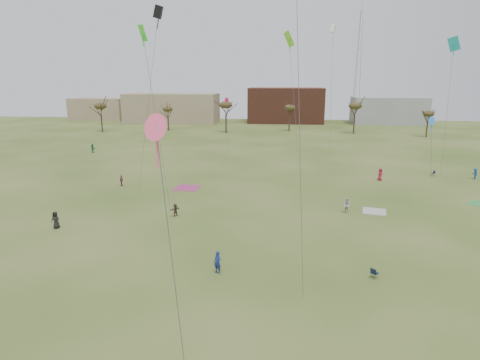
# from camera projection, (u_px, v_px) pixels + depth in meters

# --- Properties ---
(ground) EXTENTS (260.00, 260.00, 0.00)m
(ground) POSITION_uv_depth(u_px,v_px,m) (222.00, 296.00, 28.55)
(ground) COLOR #374F18
(ground) RESTS_ON ground
(flyer_near_right) EXTENTS (0.80, 0.71, 1.83)m
(flyer_near_right) POSITION_uv_depth(u_px,v_px,m) (218.00, 263.00, 31.64)
(flyer_near_right) COLOR navy
(flyer_near_right) RESTS_ON ground
(spectator_fore_c) EXTENTS (1.18, 1.33, 1.46)m
(spectator_fore_c) POSITION_uv_depth(u_px,v_px,m) (175.00, 210.00, 44.94)
(spectator_fore_c) COLOR #513E3A
(spectator_fore_c) RESTS_ON ground
(flyer_mid_a) EXTENTS (0.91, 0.62, 1.82)m
(flyer_mid_a) POSITION_uv_depth(u_px,v_px,m) (56.00, 220.00, 41.21)
(flyer_mid_a) COLOR black
(flyer_mid_a) RESTS_ON ground
(spectator_mid_d) EXTENTS (0.41, 0.95, 1.61)m
(spectator_mid_d) POSITION_uv_depth(u_px,v_px,m) (121.00, 180.00, 57.65)
(spectator_mid_d) COLOR #973F6B
(spectator_mid_d) RESTS_ON ground
(spectator_mid_e) EXTENTS (1.10, 1.08, 1.78)m
(spectator_mid_e) POSITION_uv_depth(u_px,v_px,m) (347.00, 206.00, 45.97)
(spectator_mid_e) COLOR #BEBEBE
(spectator_mid_e) RESTS_ON ground
(flyer_far_a) EXTENTS (1.68, 1.43, 1.82)m
(flyer_far_a) POSITION_uv_depth(u_px,v_px,m) (93.00, 148.00, 83.86)
(flyer_far_a) COLOR #2B8355
(flyer_far_a) RESTS_ON ground
(flyer_far_b) EXTENTS (1.09, 1.02, 1.88)m
(flyer_far_b) POSITION_uv_depth(u_px,v_px,m) (380.00, 174.00, 60.75)
(flyer_far_b) COLOR maroon
(flyer_far_b) RESTS_ON ground
(flyer_far_c) EXTENTS (0.77, 1.20, 1.76)m
(flyer_far_c) POSITION_uv_depth(u_px,v_px,m) (475.00, 174.00, 61.54)
(flyer_far_c) COLOR #1D5385
(flyer_far_c) RESTS_ON ground
(blanket_cream) EXTENTS (3.12, 3.12, 0.03)m
(blanket_cream) POSITION_uv_depth(u_px,v_px,m) (374.00, 211.00, 46.71)
(blanket_cream) COLOR beige
(blanket_cream) RESTS_ON ground
(blanket_plum) EXTENTS (3.66, 3.66, 0.03)m
(blanket_plum) POSITION_uv_depth(u_px,v_px,m) (187.00, 188.00, 56.76)
(blanket_plum) COLOR #AC356E
(blanket_plum) RESTS_ON ground
(camp_chair_center) EXTENTS (0.74, 0.74, 0.87)m
(camp_chair_center) POSITION_uv_depth(u_px,v_px,m) (374.00, 275.00, 31.00)
(camp_chair_center) COLOR #142037
(camp_chair_center) RESTS_ON ground
(camp_chair_right) EXTENTS (0.63, 0.60, 0.87)m
(camp_chair_right) POSITION_uv_depth(u_px,v_px,m) (433.00, 174.00, 63.68)
(camp_chair_right) COLOR #141A37
(camp_chair_right) RESTS_ON ground
(kites_aloft) EXTENTS (67.17, 61.33, 23.52)m
(kites_aloft) POSITION_uv_depth(u_px,v_px,m) (248.00, 41.00, 52.11)
(kites_aloft) COLOR red
(kites_aloft) RESTS_ON ground
(tree_line) EXTENTS (117.44, 49.32, 8.91)m
(tree_line) POSITION_uv_depth(u_px,v_px,m) (256.00, 111.00, 103.39)
(tree_line) COLOR #3A2B1E
(tree_line) RESTS_ON ground
(building_tan) EXTENTS (32.00, 14.00, 10.00)m
(building_tan) POSITION_uv_depth(u_px,v_px,m) (172.00, 108.00, 141.75)
(building_tan) COLOR #937F60
(building_tan) RESTS_ON ground
(building_brick) EXTENTS (26.00, 16.00, 12.00)m
(building_brick) POSITION_uv_depth(u_px,v_px,m) (286.00, 105.00, 142.28)
(building_brick) COLOR brown
(building_brick) RESTS_ON ground
(building_grey) EXTENTS (24.00, 12.00, 9.00)m
(building_grey) POSITION_uv_depth(u_px,v_px,m) (388.00, 111.00, 137.17)
(building_grey) COLOR gray
(building_grey) RESTS_ON ground
(building_tan_west) EXTENTS (20.00, 12.00, 8.00)m
(building_tan_west) POSITION_uv_depth(u_px,v_px,m) (100.00, 109.00, 151.79)
(building_tan_west) COLOR #937F60
(building_tan_west) RESTS_ON ground
(radio_tower) EXTENTS (1.51, 1.72, 41.00)m
(radio_tower) POSITION_uv_depth(u_px,v_px,m) (358.00, 67.00, 141.33)
(radio_tower) COLOR #9EA3A8
(radio_tower) RESTS_ON ground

